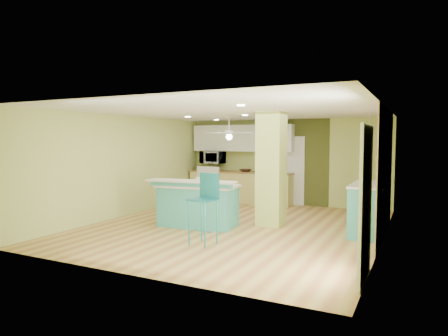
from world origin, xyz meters
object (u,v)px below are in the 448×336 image
at_px(fruit_bowl, 245,171).
at_px(canister, 199,181).
at_px(peninsula, 198,204).
at_px(side_counter, 369,208).
at_px(bar_stool, 206,197).

bearing_deg(fruit_bowl, canister, -85.43).
bearing_deg(canister, peninsula, -67.90).
bearing_deg(side_counter, canister, -168.14).
relative_size(peninsula, side_counter, 1.26).
bearing_deg(bar_stool, fruit_bowl, 113.49).
bearing_deg(peninsula, side_counter, 9.20).
bearing_deg(canister, bar_stool, -55.95).
distance_m(peninsula, canister, 0.54).
distance_m(bar_stool, fruit_bowl, 4.82).
height_order(fruit_bowl, canister, canister).
relative_size(peninsula, bar_stool, 1.55).
xyz_separation_m(fruit_bowl, canister, (0.26, -3.23, 0.00)).
distance_m(side_counter, fruit_bowl, 4.56).
relative_size(bar_stool, canister, 7.78).
relative_size(bar_stool, fruit_bowl, 3.70).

